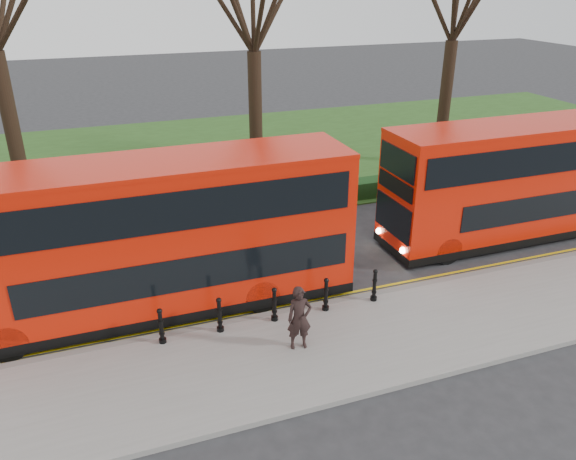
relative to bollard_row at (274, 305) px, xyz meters
name	(u,v)px	position (x,y,z in m)	size (l,w,h in m)	color
ground	(289,295)	(0.94, 1.35, -0.65)	(120.00, 120.00, 0.00)	#28282B
pavement	(328,348)	(0.94, -1.65, -0.57)	(60.00, 4.00, 0.15)	gray
kerb	(301,310)	(0.94, 0.35, -0.57)	(60.00, 0.25, 0.16)	slate
grass_verge	(195,159)	(0.94, 16.35, -0.62)	(60.00, 18.00, 0.06)	#264818
hedge	(233,206)	(0.94, 8.15, -0.25)	(60.00, 0.90, 0.80)	black
yellow_line_outer	(297,306)	(0.94, 0.65, -0.64)	(60.00, 0.10, 0.01)	yellow
yellow_line_inner	(295,303)	(0.94, 0.85, -0.64)	(60.00, 0.10, 0.01)	yellow
tree_mid	(253,2)	(2.94, 11.35, 7.39)	(7.08, 7.08, 11.07)	black
bollard_row	(274,305)	(0.00, 0.00, 0.00)	(6.45, 0.15, 1.00)	black
bus_lead	(154,239)	(-2.92, 1.96, 1.64)	(11.42, 2.62, 4.54)	red
bus_rear	(525,181)	(10.61, 2.61, 1.54)	(10.90, 2.50, 4.34)	red
pedestrian	(299,318)	(0.21, -1.40, 0.38)	(0.65, 0.42, 1.77)	black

